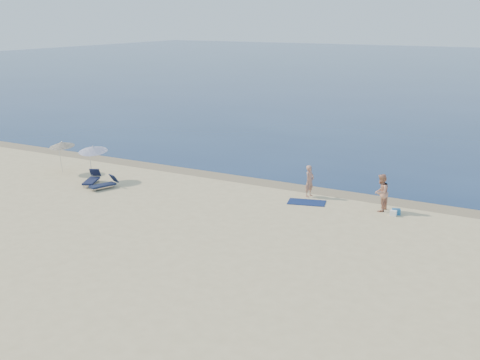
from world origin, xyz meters
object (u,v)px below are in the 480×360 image
(blue_cooler, at_px, (396,212))
(umbrella_near, at_px, (93,149))
(person_right, at_px, (381,193))
(person_left, at_px, (310,181))

(blue_cooler, relative_size, umbrella_near, 0.18)
(person_right, xyz_separation_m, umbrella_near, (-16.26, -2.54, 0.94))
(person_left, height_order, umbrella_near, umbrella_near)
(person_left, bearing_deg, umbrella_near, 115.52)
(person_right, distance_m, umbrella_near, 16.48)
(person_left, xyz_separation_m, blue_cooler, (4.86, -0.75, -0.70))
(person_right, relative_size, blue_cooler, 4.68)
(person_right, bearing_deg, blue_cooler, 80.07)
(blue_cooler, bearing_deg, person_left, 151.69)
(blue_cooler, bearing_deg, umbrella_near, 168.25)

